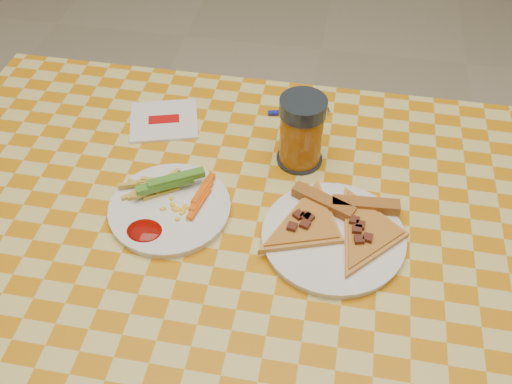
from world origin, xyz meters
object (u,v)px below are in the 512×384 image
at_px(plate_left, 170,209).
at_px(drink_glass, 301,132).
at_px(table, 253,264).
at_px(plate_right, 333,238).

height_order(plate_left, drink_glass, drink_glass).
height_order(table, drink_glass, drink_glass).
relative_size(plate_left, drink_glass, 1.47).
bearing_deg(plate_left, table, -11.32).
relative_size(plate_right, drink_glass, 1.67).
relative_size(plate_left, plate_right, 0.89).
distance_m(table, plate_right, 0.15).
bearing_deg(plate_left, plate_right, -2.56).
height_order(table, plate_right, plate_right).
bearing_deg(drink_glass, plate_left, -140.14).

